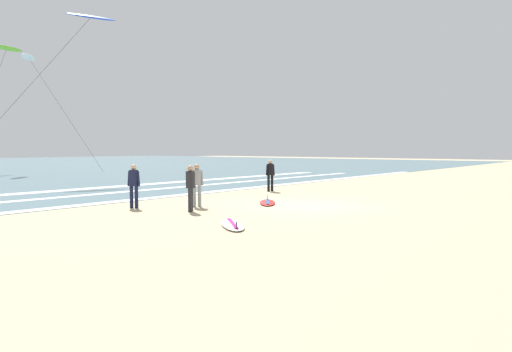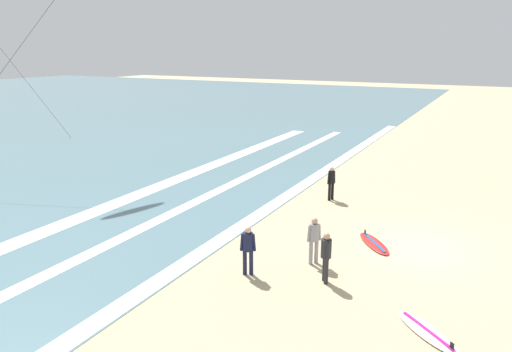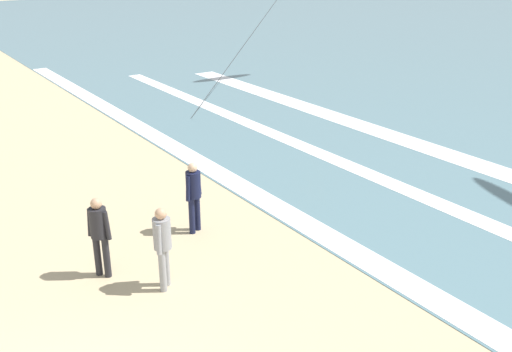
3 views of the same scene
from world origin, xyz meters
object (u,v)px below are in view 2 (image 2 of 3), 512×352
object	(u,v)px
surfer_foreground_main	(314,236)
surfboard_foreground_flat	(427,332)
surfer_right_near	(326,253)
surfboard_left_pile	(374,243)
surfer_background_far	(331,180)
surfer_left_far	(248,246)

from	to	relation	value
surfer_foreground_main	surfboard_foreground_flat	xyz separation A→B (m)	(-2.45, -3.95, -0.91)
surfer_right_near	surfboard_left_pile	world-z (taller)	surfer_right_near
surfer_background_far	surfboard_left_pile	size ratio (longest dim) A/B	0.79
surfer_background_far	surfer_right_near	world-z (taller)	same
surfer_left_far	surfer_background_far	bearing A→B (deg)	1.03
surfer_left_far	surfboard_foreground_flat	xyz separation A→B (m)	(-0.77, -5.50, -0.91)
surfer_foreground_main	surfboard_foreground_flat	distance (m)	4.74
surfer_left_far	surfer_foreground_main	world-z (taller)	same
surfboard_foreground_flat	surfer_left_far	bearing A→B (deg)	82.03
surfboard_left_pile	surfer_left_far	bearing A→B (deg)	144.89
surfer_background_far	surfer_left_far	distance (m)	8.44
surfboard_foreground_flat	surfer_right_near	bearing A→B (deg)	66.27
surfboard_foreground_flat	surfboard_left_pile	distance (m)	5.57
surfer_background_far	surfboard_left_pile	world-z (taller)	surfer_background_far
surfer_left_far	surfboard_left_pile	world-z (taller)	surfer_left_far
surfer_right_near	surfboard_foreground_flat	xyz separation A→B (m)	(-1.40, -3.18, -0.91)
surfer_right_near	surfer_left_far	size ratio (longest dim) A/B	1.00
surfer_background_far	surfer_right_near	distance (m)	8.19
surfer_background_far	surfer_foreground_main	distance (m)	6.97
surfer_left_far	surfboard_left_pile	distance (m)	5.19
surfer_background_far	surfer_right_near	xyz separation A→B (m)	(-7.81, -2.47, 0.00)
surfer_background_far	surfboard_foreground_flat	size ratio (longest dim) A/B	0.81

